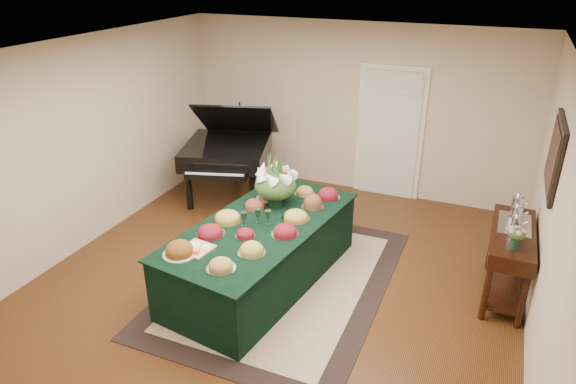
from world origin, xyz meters
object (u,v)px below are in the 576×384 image
at_px(floral_centerpiece, 275,180).
at_px(mahogany_sideboard, 511,246).
at_px(buffet_table, 262,252).
at_px(grand_piano, 227,151).

relative_size(floral_centerpiece, mahogany_sideboard, 0.42).
xyz_separation_m(buffet_table, grand_piano, (-1.54, 1.96, 0.39)).
distance_m(floral_centerpiece, grand_piano, 2.07).
distance_m(floral_centerpiece, mahogany_sideboard, 2.78).
bearing_deg(buffet_table, floral_centerpiece, 96.42).
bearing_deg(floral_centerpiece, buffet_table, -83.58).
xyz_separation_m(buffet_table, mahogany_sideboard, (2.67, 0.81, 0.26)).
relative_size(buffet_table, floral_centerpiece, 5.19).
height_order(floral_centerpiece, grand_piano, grand_piano).
distance_m(buffet_table, floral_centerpiece, 0.88).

